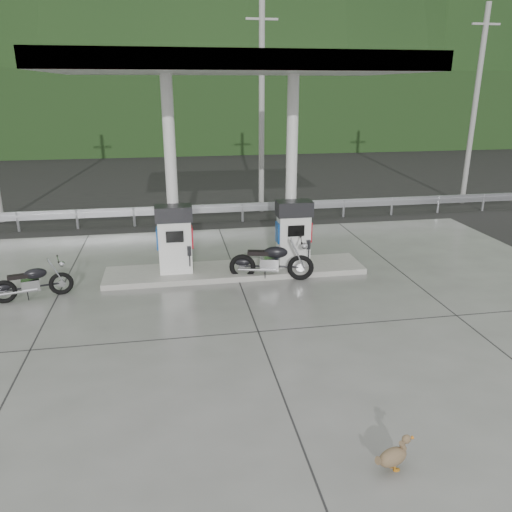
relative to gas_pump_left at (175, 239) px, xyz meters
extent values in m
plane|color=black|center=(1.60, -2.50, -1.07)|extent=(160.00, 160.00, 0.00)
cube|color=slate|center=(1.60, -2.50, -1.06)|extent=(18.00, 14.00, 0.02)
cube|color=gray|center=(1.60, 0.00, -0.98)|extent=(7.00, 1.40, 0.15)
cylinder|color=white|center=(0.00, 0.40, 1.60)|extent=(0.30, 0.30, 5.00)
cylinder|color=white|center=(3.20, 0.40, 1.60)|extent=(0.30, 0.30, 5.00)
cube|color=silver|center=(1.60, 0.00, 4.30)|extent=(8.50, 5.00, 0.40)
cube|color=black|center=(1.60, 9.00, -1.07)|extent=(60.00, 7.00, 0.01)
cylinder|color=gray|center=(3.60, 7.00, 2.93)|extent=(0.22, 0.22, 8.00)
cylinder|color=gray|center=(12.60, 7.00, 2.93)|extent=(0.22, 0.22, 8.00)
cube|color=black|center=(1.60, 27.50, 1.93)|extent=(80.00, 6.00, 6.00)
camera|label=1|loc=(-0.05, -12.68, 3.80)|focal=35.00mm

